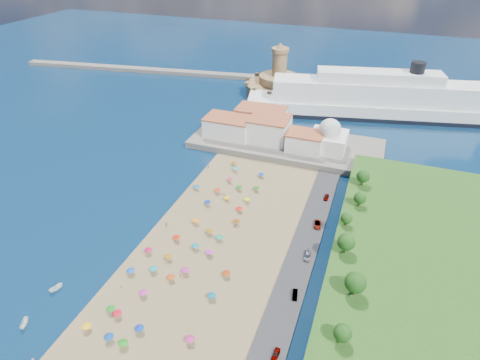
% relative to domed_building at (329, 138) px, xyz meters
% --- Properties ---
extents(ground, '(700.00, 700.00, 0.00)m').
position_rel_domed_building_xyz_m(ground, '(-30.00, -71.00, -8.97)').
color(ground, '#071938').
rests_on(ground, ground).
extents(terrace, '(90.00, 36.00, 3.00)m').
position_rel_domed_building_xyz_m(terrace, '(-20.00, 2.00, -7.47)').
color(terrace, '#59544C').
rests_on(terrace, ground).
extents(jetty, '(18.00, 70.00, 2.40)m').
position_rel_domed_building_xyz_m(jetty, '(-42.00, 37.00, -7.77)').
color(jetty, '#59544C').
rests_on(jetty, ground).
extents(breakwater, '(199.03, 34.77, 2.60)m').
position_rel_domed_building_xyz_m(breakwater, '(-140.00, 82.00, -7.67)').
color(breakwater, '#59544C').
rests_on(breakwater, ground).
extents(waterfront_buildings, '(57.00, 29.00, 11.00)m').
position_rel_domed_building_xyz_m(waterfront_buildings, '(-33.05, 2.64, -1.10)').
color(waterfront_buildings, silver).
rests_on(waterfront_buildings, terrace).
extents(domed_building, '(16.00, 16.00, 15.00)m').
position_rel_domed_building_xyz_m(domed_building, '(0.00, 0.00, 0.00)').
color(domed_building, silver).
rests_on(domed_building, terrace).
extents(fortress, '(40.00, 40.00, 32.40)m').
position_rel_domed_building_xyz_m(fortress, '(-42.00, 67.00, -2.29)').
color(fortress, '#A48052').
rests_on(fortress, ground).
extents(cruise_ship, '(141.60, 50.74, 30.67)m').
position_rel_domed_building_xyz_m(cruise_ship, '(16.10, 55.18, 0.11)').
color(cruise_ship, black).
rests_on(cruise_ship, ground).
extents(beach_parasols, '(31.33, 115.22, 2.20)m').
position_rel_domed_building_xyz_m(beach_parasols, '(-30.70, -85.00, -6.83)').
color(beach_parasols, gray).
rests_on(beach_parasols, beach).
extents(beachgoers, '(35.79, 99.92, 1.89)m').
position_rel_domed_building_xyz_m(beachgoers, '(-34.66, -83.72, -7.83)').
color(beachgoers, tan).
rests_on(beachgoers, beach).
extents(moored_boats, '(3.85, 17.24, 1.62)m').
position_rel_domed_building_xyz_m(moored_boats, '(-59.49, -115.42, -8.17)').
color(moored_boats, white).
rests_on(moored_boats, ground).
extents(parked_cars, '(2.94, 75.47, 1.42)m').
position_rel_domed_building_xyz_m(parked_cars, '(6.00, -67.78, -7.59)').
color(parked_cars, gray).
rests_on(parked_cars, promenade).
extents(hillside_trees, '(10.76, 102.62, 7.41)m').
position_rel_domed_building_xyz_m(hillside_trees, '(18.50, -80.61, 0.92)').
color(hillside_trees, '#382314').
rests_on(hillside_trees, hillside).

